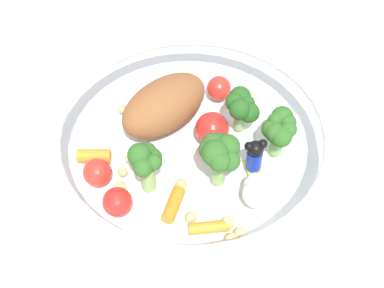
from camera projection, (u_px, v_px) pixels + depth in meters
The scene contains 2 objects.
ground_plane at pixel (173, 162), 0.57m from camera, with size 2.40×2.40×0.00m, color white.
food_container at pixel (194, 141), 0.54m from camera, with size 0.26×0.26×0.07m.
Camera 1 is at (-0.05, 0.34, 0.45)m, focal length 54.32 mm.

